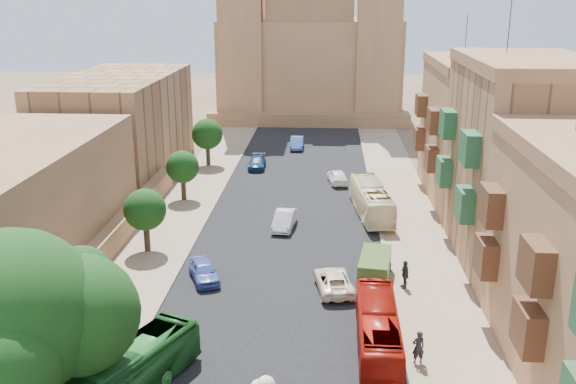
# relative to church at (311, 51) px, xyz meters

# --- Properties ---
(road_surface) EXTENTS (14.00, 140.00, 0.01)m
(road_surface) POSITION_rel_church_xyz_m (0.00, -48.61, -9.51)
(road_surface) COLOR black
(road_surface) RESTS_ON ground
(sidewalk_east) EXTENTS (5.00, 140.00, 0.01)m
(sidewalk_east) POSITION_rel_church_xyz_m (9.50, -48.61, -9.51)
(sidewalk_east) COLOR #89715A
(sidewalk_east) RESTS_ON ground
(sidewalk_west) EXTENTS (5.00, 140.00, 0.01)m
(sidewalk_west) POSITION_rel_church_xyz_m (-9.50, -48.61, -9.51)
(sidewalk_west) COLOR #89715A
(sidewalk_west) RESTS_ON ground
(kerb_east) EXTENTS (0.25, 140.00, 0.12)m
(kerb_east) POSITION_rel_church_xyz_m (7.00, -48.61, -9.46)
(kerb_east) COLOR #89715A
(kerb_east) RESTS_ON ground
(kerb_west) EXTENTS (0.25, 140.00, 0.12)m
(kerb_west) POSITION_rel_church_xyz_m (-7.00, -48.61, -9.46)
(kerb_west) COLOR #89715A
(kerb_west) RESTS_ON ground
(townhouse_c) EXTENTS (9.00, 14.00, 17.40)m
(townhouse_c) POSITION_rel_church_xyz_m (15.95, -53.61, -2.61)
(townhouse_c) COLOR #9C6D47
(townhouse_c) RESTS_ON ground
(townhouse_d) EXTENTS (9.00, 14.00, 15.90)m
(townhouse_d) POSITION_rel_church_xyz_m (15.95, -39.61, -3.36)
(townhouse_d) COLOR #936742
(townhouse_d) RESTS_ON ground
(west_wall) EXTENTS (1.00, 40.00, 1.80)m
(west_wall) POSITION_rel_church_xyz_m (-12.50, -58.61, -8.62)
(west_wall) COLOR #936742
(west_wall) RESTS_ON ground
(west_building_mid) EXTENTS (10.00, 22.00, 10.00)m
(west_building_mid) POSITION_rel_church_xyz_m (-18.00, -34.61, -4.52)
(west_building_mid) COLOR #9C6D47
(west_building_mid) RESTS_ON ground
(church) EXTENTS (28.00, 22.50, 36.30)m
(church) POSITION_rel_church_xyz_m (0.00, 0.00, 0.00)
(church) COLOR #936742
(church) RESTS_ON ground
(ficus_tree) EXTENTS (9.05, 8.33, 9.05)m
(ficus_tree) POSITION_rel_church_xyz_m (-9.42, -74.61, -4.17)
(ficus_tree) COLOR #332519
(ficus_tree) RESTS_ON ground
(street_tree_a) EXTENTS (3.35, 3.35, 5.15)m
(street_tree_a) POSITION_rel_church_xyz_m (-10.00, -66.61, -6.07)
(street_tree_a) COLOR #332519
(street_tree_a) RESTS_ON ground
(street_tree_b) EXTENTS (3.01, 3.01, 4.63)m
(street_tree_b) POSITION_rel_church_xyz_m (-10.00, -54.61, -6.42)
(street_tree_b) COLOR #332519
(street_tree_b) RESTS_ON ground
(street_tree_c) EXTENTS (2.92, 2.92, 4.48)m
(street_tree_c) POSITION_rel_church_xyz_m (-10.00, -42.61, -6.52)
(street_tree_c) COLOR #332519
(street_tree_c) RESTS_ON ground
(street_tree_d) EXTENTS (3.28, 3.28, 5.05)m
(street_tree_d) POSITION_rel_church_xyz_m (-10.00, -30.61, -6.14)
(street_tree_d) COLOR #332519
(street_tree_d) RESTS_ON ground
(olive_pickup) EXTENTS (2.44, 4.44, 1.74)m
(olive_pickup) POSITION_rel_church_xyz_m (5.96, -58.61, -8.66)
(olive_pickup) COLOR #39531F
(olive_pickup) RESTS_ON ground
(bus_green_north) EXTENTS (5.60, 9.00, 2.49)m
(bus_green_north) POSITION_rel_church_xyz_m (-6.17, -72.09, -8.27)
(bus_green_north) COLOR #206627
(bus_green_north) RESTS_ON ground
(bus_red_east) EXTENTS (2.14, 8.65, 2.40)m
(bus_red_east) POSITION_rel_church_xyz_m (5.56, -67.17, -8.31)
(bus_red_east) COLOR #A0130A
(bus_red_east) RESTS_ON ground
(bus_cream_east) EXTENTS (3.35, 9.68, 2.64)m
(bus_cream_east) POSITION_rel_church_xyz_m (6.50, -45.84, -8.19)
(bus_cream_east) COLOR #FCEABA
(bus_cream_east) RESTS_ON ground
(car_blue_a) EXTENTS (2.87, 4.13, 1.30)m
(car_blue_a) POSITION_rel_church_xyz_m (-5.00, -59.27, -8.86)
(car_blue_a) COLOR #455DB5
(car_blue_a) RESTS_ON ground
(car_white_a) EXTENTS (1.82, 4.27, 1.37)m
(car_white_a) POSITION_rel_church_xyz_m (-0.50, -49.38, -8.83)
(car_white_a) COLOR silver
(car_white_a) RESTS_ON ground
(car_cream) EXTENTS (2.78, 4.78, 1.25)m
(car_cream) POSITION_rel_church_xyz_m (3.33, -60.19, -8.89)
(car_cream) COLOR #F8E3C7
(car_cream) RESTS_ON ground
(car_dkblue) EXTENTS (1.84, 4.30, 1.23)m
(car_dkblue) POSITION_rel_church_xyz_m (-4.61, -31.63, -8.90)
(car_dkblue) COLOR navy
(car_dkblue) RESTS_ON ground
(car_white_b) EXTENTS (2.27, 4.22, 1.36)m
(car_white_b) POSITION_rel_church_xyz_m (3.78, -36.65, -8.83)
(car_white_b) COLOR white
(car_white_b) RESTS_ON ground
(car_blue_b) EXTENTS (1.54, 4.26, 1.40)m
(car_blue_b) POSITION_rel_church_xyz_m (-0.88, -22.41, -8.82)
(car_blue_b) COLOR #4067B6
(car_blue_b) RESTS_ON ground
(pedestrian_a) EXTENTS (0.74, 0.59, 1.80)m
(pedestrian_a) POSITION_rel_church_xyz_m (7.50, -68.20, -8.62)
(pedestrian_a) COLOR black
(pedestrian_a) RESTS_ON ground
(pedestrian_c) EXTENTS (0.68, 1.15, 1.83)m
(pedestrian_c) POSITION_rel_church_xyz_m (7.78, -59.54, -8.60)
(pedestrian_c) COLOR #2F2E30
(pedestrian_c) RESTS_ON ground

